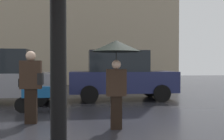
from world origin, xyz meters
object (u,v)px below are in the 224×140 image
Objects in this scene: pedestrian_with_umbrella at (116,56)px; parked_scooter at (38,94)px; parked_car_left at (3,77)px; pedestrian_with_bag at (31,82)px; parked_car_right at (121,75)px.

parked_scooter is (-2.03, 2.24, -1.05)m from pedestrian_with_umbrella.
pedestrian_with_umbrella is 5.57m from parked_car_left.
pedestrian_with_bag is 0.42× the size of parked_car_right.
parked_car_left reaches higher than parked_scooter.
pedestrian_with_umbrella reaches higher than pedestrian_with_bag.
pedestrian_with_umbrella is 3.20m from parked_scooter.
parked_car_left is (-3.59, 4.20, -0.64)m from pedestrian_with_umbrella.
parked_car_left is at bearing -104.71° from pedestrian_with_bag.
pedestrian_with_umbrella reaches higher than parked_scooter.
pedestrian_with_umbrella is at bearing -66.44° from parked_scooter.
pedestrian_with_bag is 0.42× the size of parked_car_left.
parked_scooter is 0.35× the size of parked_car_right.
parked_car_right is (4.42, 0.44, 0.02)m from parked_car_left.
pedestrian_with_bag is (-1.95, 0.79, -0.62)m from pedestrian_with_umbrella.
pedestrian_with_bag is 1.51m from parked_scooter.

